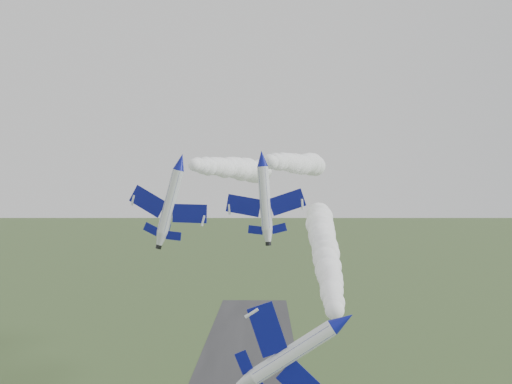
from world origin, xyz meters
TOP-DOWN VIEW (x-y plane):
  - jet_lead at (10.80, -9.08)m, footprint 5.41×11.80m
  - smoke_trail_jet_lead at (13.00, 28.65)m, footprint 6.00×70.10m
  - jet_pair_left at (-6.90, 18.64)m, footprint 10.73×13.07m
  - smoke_trail_jet_pair_left at (-1.34, 53.17)m, footprint 17.28×63.50m
  - jet_pair_right at (3.86, 19.74)m, footprint 10.78×12.73m
  - smoke_trail_jet_pair_right at (10.70, 55.08)m, footprint 17.35×65.46m

SIDE VIEW (x-z plane):
  - jet_lead at x=10.80m, z-range 25.37..33.65m
  - smoke_trail_jet_lead at x=13.00m, z-range 30.01..35.04m
  - jet_pair_left at x=-6.90m, z-range 42.34..46.34m
  - jet_pair_right at x=3.86m, z-range 43.25..46.43m
  - smoke_trail_jet_pair_left at x=-1.34m, z-range 42.31..47.65m
  - smoke_trail_jet_pair_right at x=10.70m, z-range 43.63..48.67m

